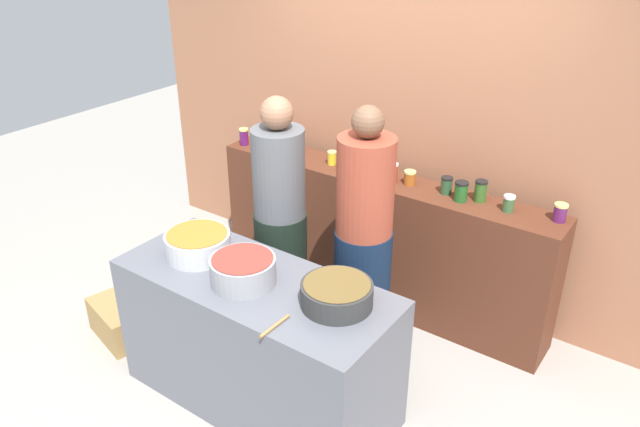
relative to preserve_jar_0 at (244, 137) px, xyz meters
The scene contains 25 objects.
ground 1.96m from the preserve_jar_0, 39.54° to the right, with size 12.00×12.00×0.00m, color gray.
storefront_wall 1.38m from the preserve_jar_0, 18.51° to the left, with size 4.80×0.12×3.00m, color #9C6346.
display_shelf 1.38m from the preserve_jar_0, ahead, with size 2.70×0.36×1.03m, color #512819.
prep_table 1.94m from the preserve_jar_0, 46.82° to the right, with size 1.70×0.70×0.89m, color #575A63.
preserve_jar_0 is the anchor object (origin of this frame).
preserve_jar_1 0.27m from the preserve_jar_0, 26.18° to the left, with size 0.08×0.08×0.12m.
preserve_jar_2 0.48m from the preserve_jar_0, ahead, with size 0.08×0.08×0.10m.
preserve_jar_3 0.83m from the preserve_jar_0, ahead, with size 0.07×0.07×0.10m.
preserve_jar_4 0.94m from the preserve_jar_0, ahead, with size 0.07×0.07×0.11m.
preserve_jar_5 1.05m from the preserve_jar_0, ahead, with size 0.07×0.07×0.12m.
preserve_jar_6 1.26m from the preserve_jar_0, ahead, with size 0.07×0.07×0.13m.
preserve_jar_7 1.36m from the preserve_jar_0, ahead, with size 0.07×0.07×0.14m.
preserve_jar_8 1.48m from the preserve_jar_0, ahead, with size 0.08×0.08×0.10m.
preserve_jar_9 1.76m from the preserve_jar_0, ahead, with size 0.08×0.08×0.12m.
preserve_jar_10 1.88m from the preserve_jar_0, ahead, with size 0.09×0.09×0.14m.
preserve_jar_11 1.99m from the preserve_jar_0, ahead, with size 0.08×0.08×0.15m.
preserve_jar_12 2.20m from the preserve_jar_0, ahead, with size 0.08×0.08×0.11m.
preserve_jar_13 2.51m from the preserve_jar_0, ahead, with size 0.09×0.09×0.12m.
cooking_pot_left 1.54m from the preserve_jar_0, 59.00° to the right, with size 0.40×0.40×0.15m.
cooking_pot_center 1.84m from the preserve_jar_0, 48.64° to the right, with size 0.38×0.38×0.16m.
cooking_pot_right 2.17m from the preserve_jar_0, 35.37° to the right, with size 0.39×0.39×0.13m.
wooden_spoon 2.29m from the preserve_jar_0, 44.63° to the right, with size 0.02×0.02×0.22m, color #9E703D.
cook_with_tongs 1.21m from the preserve_jar_0, 36.90° to the right, with size 0.36×0.36×1.77m.
cook_in_cap 1.71m from the preserve_jar_0, 22.62° to the right, with size 0.37×0.37×1.81m.
bread_crate 1.73m from the preserve_jar_0, 89.22° to the right, with size 0.48×0.30×0.26m, color #9C7845.
Camera 1 is at (2.04, -2.51, 2.85)m, focal length 34.78 mm.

